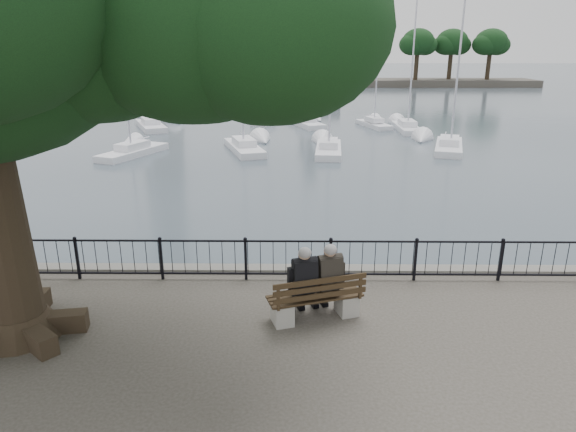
{
  "coord_description": "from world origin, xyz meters",
  "views": [
    {
      "loc": [
        0.12,
        -8.66,
        5.3
      ],
      "look_at": [
        0.0,
        2.5,
        1.6
      ],
      "focal_mm": 32.0,
      "sensor_mm": 36.0,
      "label": 1
    }
  ],
  "objects_px": {
    "person_left": "(302,285)",
    "lion_monument": "(310,84)",
    "person_right": "(327,282)",
    "bench": "(316,303)"
  },
  "relations": [
    {
      "from": "person_right",
      "to": "lion_monument",
      "type": "xyz_separation_m",
      "value": [
        1.19,
        49.09,
        0.56
      ]
    },
    {
      "from": "lion_monument",
      "to": "person_right",
      "type": "bearing_deg",
      "value": -91.39
    },
    {
      "from": "bench",
      "to": "person_right",
      "type": "relative_size",
      "value": 1.25
    },
    {
      "from": "lion_monument",
      "to": "person_left",
      "type": "bearing_deg",
      "value": -91.98
    },
    {
      "from": "bench",
      "to": "person_left",
      "type": "distance_m",
      "value": 0.48
    },
    {
      "from": "person_left",
      "to": "lion_monument",
      "type": "xyz_separation_m",
      "value": [
        1.7,
        49.26,
        0.56
      ]
    },
    {
      "from": "person_left",
      "to": "lion_monument",
      "type": "relative_size",
      "value": 0.18
    },
    {
      "from": "person_left",
      "to": "person_right",
      "type": "xyz_separation_m",
      "value": [
        0.51,
        0.16,
        0.0
      ]
    },
    {
      "from": "bench",
      "to": "lion_monument",
      "type": "bearing_deg",
      "value": 88.35
    },
    {
      "from": "bench",
      "to": "person_right",
      "type": "height_order",
      "value": "person_right"
    }
  ]
}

